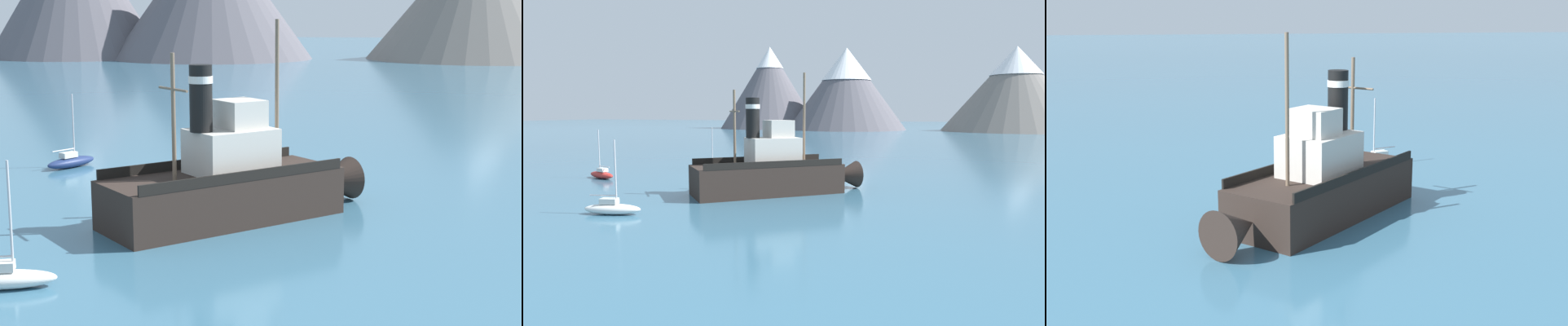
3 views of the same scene
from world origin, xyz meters
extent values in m
plane|color=#38667F|center=(0.00, 0.00, 0.00)|extent=(600.00, 600.00, 0.00)
cube|color=#2D231E|center=(-0.29, -0.52, 1.20)|extent=(11.76, 11.42, 2.40)
cone|color=#2D231E|center=(4.96, 4.41, 1.20)|extent=(3.36, 3.36, 2.35)
cube|color=beige|center=(0.08, -0.18, 3.50)|extent=(4.97, 4.92, 2.20)
cube|color=beige|center=(0.44, 0.16, 5.30)|extent=(2.96, 2.97, 1.40)
cylinder|color=black|center=(-1.16, -1.34, 6.20)|extent=(1.10, 1.10, 3.20)
cylinder|color=silver|center=(-1.16, -1.34, 7.10)|extent=(1.16, 1.16, 0.35)
cylinder|color=#75604C|center=(2.12, 1.74, 6.15)|extent=(0.20, 0.20, 7.50)
cylinder|color=#75604C|center=(-2.26, -2.37, 5.40)|extent=(0.20, 0.20, 6.00)
cylinder|color=#75604C|center=(-2.26, -2.37, 6.72)|extent=(1.87, 1.98, 0.12)
cube|color=black|center=(-1.76, 1.05, 2.65)|extent=(8.40, 7.89, 0.50)
cube|color=black|center=(1.19, -2.09, 2.65)|extent=(8.40, 7.89, 0.50)
ellipsoid|color=navy|center=(-12.97, 11.87, 0.35)|extent=(2.85, 3.84, 0.70)
cube|color=silver|center=(-13.07, 11.70, 0.88)|extent=(1.10, 1.27, 0.36)
cylinder|color=#B7B7BC|center=(-12.82, 12.13, 2.80)|extent=(0.10, 0.10, 4.20)
cylinder|color=#B7B7BC|center=(-13.27, 11.35, 1.25)|extent=(0.97, 1.60, 0.08)
ellipsoid|color=white|center=(-6.58, -11.38, 0.35)|extent=(3.96, 2.12, 0.70)
cylinder|color=#B7B7BC|center=(-6.29, -11.30, 2.80)|extent=(0.10, 0.10, 4.20)
camera|label=1|loc=(6.87, -38.43, 10.22)|focal=55.00mm
camera|label=2|loc=(14.85, -35.00, 6.67)|focal=32.00mm
camera|label=3|loc=(7.19, 32.72, 10.83)|focal=45.00mm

